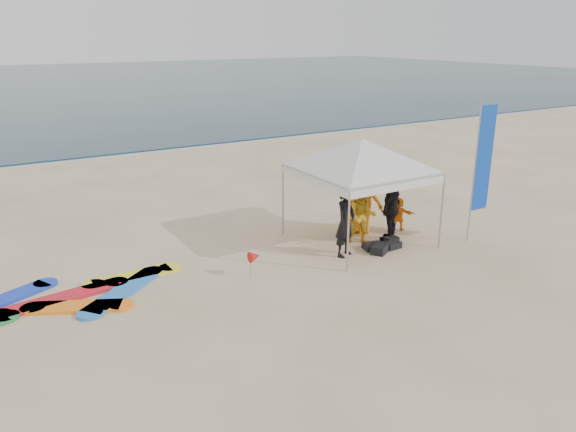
# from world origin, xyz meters

# --- Properties ---
(ground) EXTENTS (120.00, 120.00, 0.00)m
(ground) POSITION_xyz_m (0.00, 0.00, 0.00)
(ground) COLOR beige
(ground) RESTS_ON ground
(ocean) EXTENTS (160.00, 84.00, 0.08)m
(ocean) POSITION_xyz_m (0.00, 60.00, 0.04)
(ocean) COLOR #0C2633
(ocean) RESTS_ON ground
(shoreline_foam) EXTENTS (160.00, 1.20, 0.01)m
(shoreline_foam) POSITION_xyz_m (0.00, 18.20, 0.00)
(shoreline_foam) COLOR silver
(shoreline_foam) RESTS_ON ground
(person_black_a) EXTENTS (0.81, 0.70, 1.87)m
(person_black_a) POSITION_xyz_m (1.97, 2.09, 0.94)
(person_black_a) COLOR black
(person_black_a) RESTS_ON ground
(person_yellow) EXTENTS (1.00, 0.95, 1.63)m
(person_yellow) POSITION_xyz_m (2.87, 2.54, 0.81)
(person_yellow) COLOR gold
(person_yellow) RESTS_ON ground
(person_orange_a) EXTENTS (1.37, 1.04, 1.88)m
(person_orange_a) POSITION_xyz_m (3.47, 3.22, 0.94)
(person_orange_a) COLOR orange
(person_orange_a) RESTS_ON ground
(person_black_b) EXTENTS (1.23, 0.97, 1.94)m
(person_black_b) POSITION_xyz_m (3.74, 2.35, 0.97)
(person_black_b) COLOR black
(person_black_b) RESTS_ON ground
(person_orange_b) EXTENTS (1.02, 0.84, 1.79)m
(person_orange_b) POSITION_xyz_m (3.27, 3.44, 0.89)
(person_orange_b) COLOR orange
(person_orange_b) RESTS_ON ground
(person_seated) EXTENTS (0.77, 0.92, 0.99)m
(person_seated) POSITION_xyz_m (4.56, 2.92, 0.50)
(person_seated) COLOR orange
(person_seated) RESTS_ON ground
(canopy_tent) EXTENTS (4.43, 4.43, 3.34)m
(canopy_tent) POSITION_xyz_m (2.97, 2.78, 2.91)
(canopy_tent) COLOR #A5A5A8
(canopy_tent) RESTS_ON ground
(feather_flag) EXTENTS (0.66, 0.04, 3.91)m
(feather_flag) POSITION_xyz_m (5.89, 1.17, 2.31)
(feather_flag) COLOR #A5A5A8
(feather_flag) RESTS_ON ground
(marker_pennant) EXTENTS (0.28, 0.28, 0.64)m
(marker_pennant) POSITION_xyz_m (-0.67, 2.17, 0.49)
(marker_pennant) COLOR #A5A5A8
(marker_pennant) RESTS_ON ground
(gear_pile) EXTENTS (1.21, 0.83, 0.22)m
(gear_pile) POSITION_xyz_m (3.11, 1.90, 0.10)
(gear_pile) COLOR black
(gear_pile) RESTS_ON ground
(surfboard_spread) EXTENTS (5.78, 2.53, 0.07)m
(surfboard_spread) POSITION_xyz_m (-4.99, 3.12, 0.04)
(surfboard_spread) COLOR #1739C5
(surfboard_spread) RESTS_ON ground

